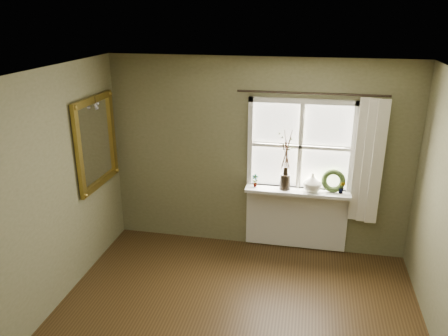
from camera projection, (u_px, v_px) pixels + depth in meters
ceiling at (224, 86)px, 3.27m from camera, size 4.50×4.50×0.00m
wall_back at (258, 155)px, 5.83m from camera, size 4.00×0.10×2.60m
wall_left at (11, 218)px, 4.10m from camera, size 0.10×4.50×2.60m
window_frame at (300, 147)px, 5.60m from camera, size 1.36×0.06×1.24m
window_sill at (297, 191)px, 5.70m from camera, size 1.36×0.26×0.04m
window_apron at (296, 218)px, 5.96m from camera, size 1.36×0.04×0.88m
dark_jug at (285, 182)px, 5.69m from camera, size 0.19×0.19×0.21m
cream_vase at (312, 182)px, 5.62m from camera, size 0.25×0.25×0.24m
wreath at (333, 183)px, 5.61m from camera, size 0.32×0.16×0.31m
potted_plant_left at (255, 181)px, 5.77m from camera, size 0.09×0.06×0.18m
potted_plant_right at (342, 187)px, 5.56m from camera, size 0.12×0.11×0.17m
curtain at (368, 162)px, 5.40m from camera, size 0.36×0.12×1.59m
curtain_rod at (312, 93)px, 5.29m from camera, size 1.84×0.03×0.03m
gilt_mirror at (96, 142)px, 5.47m from camera, size 0.10×0.97×1.15m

